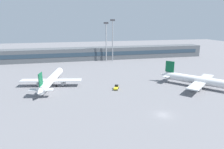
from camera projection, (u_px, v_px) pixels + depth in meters
The scene contains 7 objects.
ground_plane at pixel (125, 80), 99.53m from camera, with size 400.00×400.00×0.00m, color slate.
terminal_building at pixel (103, 53), 153.47m from camera, with size 158.81×12.13×9.00m.
airplane_near at pixel (204, 81), 86.03m from camera, with size 28.73×32.74×9.96m.
airplane_mid at pixel (52, 79), 89.83m from camera, with size 26.74×37.87×9.43m.
baggage_tug_yellow at pixel (116, 87), 85.08m from camera, with size 2.97×3.89×1.75m.
floodlight_tower_west at pixel (106, 39), 141.73m from camera, with size 3.20×0.80×27.48m.
floodlight_tower_east at pixel (113, 38), 142.39m from camera, with size 3.20×0.80×29.39m.
Camera 1 is at (-28.22, -51.63, 27.64)m, focal length 32.33 mm.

